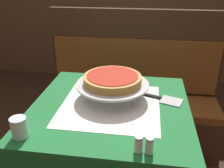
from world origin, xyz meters
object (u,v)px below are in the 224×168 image
(dining_table_front, at_px, (110,123))
(pepper_shaker, at_px, (149,145))
(condiment_caddy, at_px, (135,29))
(pizza_server, at_px, (160,98))
(salt_shaker, at_px, (139,144))
(water_glass_near, at_px, (19,128))
(deep_dish_pizza, at_px, (113,79))
(booth_bench, at_px, (132,107))
(dining_table_rear, at_px, (132,42))
(pizza_pan_stand, at_px, (113,85))

(dining_table_front, distance_m, pepper_shaker, 0.45)
(condiment_caddy, bearing_deg, pizza_server, -81.65)
(salt_shaker, bearing_deg, water_glass_near, 177.29)
(deep_dish_pizza, height_order, pepper_shaker, deep_dish_pizza)
(booth_bench, relative_size, condiment_caddy, 8.88)
(salt_shaker, height_order, condiment_caddy, condiment_caddy)
(booth_bench, xyz_separation_m, pizza_server, (0.19, -0.63, 0.44))
(deep_dish_pizza, bearing_deg, water_glass_near, -130.25)
(dining_table_rear, xyz_separation_m, booth_bench, (0.09, -1.02, -0.32))
(dining_table_rear, bearing_deg, booth_bench, -84.93)
(pizza_server, bearing_deg, water_glass_near, -144.05)
(pizza_pan_stand, bearing_deg, salt_shaker, -69.19)
(dining_table_rear, xyz_separation_m, deep_dish_pizza, (0.01, -1.68, 0.24))
(dining_table_rear, distance_m, pizza_pan_stand, 1.70)
(pepper_shaker, bearing_deg, pizza_pan_stand, 115.54)
(deep_dish_pizza, xyz_separation_m, salt_shaker, (0.17, -0.44, -0.08))
(booth_bench, relative_size, salt_shaker, 20.06)
(deep_dish_pizza, relative_size, pepper_shaker, 4.51)
(pizza_pan_stand, xyz_separation_m, deep_dish_pizza, (-0.00, 0.00, 0.03))
(condiment_caddy, bearing_deg, salt_shaker, -86.15)
(deep_dish_pizza, height_order, pizza_server, deep_dish_pizza)
(condiment_caddy, bearing_deg, dining_table_rear, -167.68)
(salt_shaker, bearing_deg, deep_dish_pizza, 110.81)
(booth_bench, relative_size, deep_dish_pizza, 4.50)
(pizza_pan_stand, distance_m, condiment_caddy, 1.69)
(deep_dish_pizza, relative_size, salt_shaker, 4.45)
(dining_table_rear, distance_m, booth_bench, 1.07)
(pizza_pan_stand, bearing_deg, dining_table_rear, 90.38)
(salt_shaker, bearing_deg, pizza_pan_stand, 110.81)
(dining_table_rear, distance_m, condiment_caddy, 0.16)
(dining_table_front, distance_m, pizza_pan_stand, 0.22)
(booth_bench, xyz_separation_m, condiment_caddy, (-0.05, 1.03, 0.47))
(pizza_server, bearing_deg, deep_dish_pizza, -172.99)
(condiment_caddy, bearing_deg, booth_bench, -86.96)
(deep_dish_pizza, bearing_deg, booth_bench, 83.23)
(deep_dish_pizza, xyz_separation_m, water_glass_near, (-0.35, -0.42, -0.07))
(booth_bench, distance_m, pizza_pan_stand, 0.85)
(pizza_pan_stand, height_order, water_glass_near, same)
(dining_table_rear, relative_size, salt_shaker, 10.62)
(booth_bench, height_order, pizza_pan_stand, booth_bench)
(salt_shaker, bearing_deg, condiment_caddy, 93.85)
(dining_table_rear, bearing_deg, pepper_shaker, -84.02)
(pepper_shaker, bearing_deg, dining_table_front, 120.24)
(dining_table_rear, height_order, deep_dish_pizza, deep_dish_pizza)
(salt_shaker, bearing_deg, pizza_server, 78.17)
(booth_bench, height_order, water_glass_near, booth_bench)
(dining_table_rear, height_order, booth_bench, booth_bench)
(pizza_server, xyz_separation_m, condiment_caddy, (-0.24, 1.66, 0.03))
(pizza_server, distance_m, pepper_shaker, 0.48)
(dining_table_front, relative_size, pepper_shaker, 11.93)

